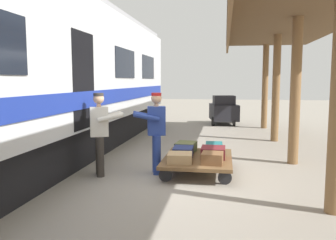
{
  "coord_description": "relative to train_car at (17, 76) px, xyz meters",
  "views": [
    {
      "loc": [
        -0.69,
        6.93,
        1.95
      ],
      "look_at": [
        0.45,
        -0.11,
        1.15
      ],
      "focal_mm": 37.53,
      "sensor_mm": 36.0,
      "label": 1
    }
  ],
  "objects": [
    {
      "name": "porter_in_overalls",
      "position": [
        -2.97,
        -0.19,
        -1.14
      ],
      "size": [
        0.73,
        0.55,
        1.7
      ],
      "color": "navy",
      "rests_on": "ground_plane"
    },
    {
      "name": "baggage_tug",
      "position": [
        -4.35,
        -8.85,
        -1.43
      ],
      "size": [
        1.38,
        1.86,
        1.3
      ],
      "color": "black",
      "rests_on": "ground_plane"
    },
    {
      "name": "porter_by_door",
      "position": [
        -1.88,
        0.15,
        -1.14
      ],
      "size": [
        0.74,
        0.6,
        1.7
      ],
      "color": "#332D28",
      "rests_on": "ground_plane"
    },
    {
      "name": "suitcase_tan_vintage",
      "position": [
        -3.53,
        0.13,
        -1.63
      ],
      "size": [
        0.52,
        0.53,
        0.19
      ],
      "primitive_type": "cube",
      "rotation": [
        0.0,
        0.0,
        0.08
      ],
      "color": "tan",
      "rests_on": "luggage_cart"
    },
    {
      "name": "suitcase_olive_duffel",
      "position": [
        -3.53,
        -0.96,
        -1.62
      ],
      "size": [
        0.49,
        0.58,
        0.21
      ],
      "primitive_type": "cube",
      "rotation": [
        0.0,
        0.0,
        -0.11
      ],
      "color": "brown",
      "rests_on": "luggage_cart"
    },
    {
      "name": "suitcase_brown_leather",
      "position": [
        -4.16,
        0.13,
        -1.62
      ],
      "size": [
        0.43,
        0.48,
        0.22
      ],
      "primitive_type": "cube",
      "rotation": [
        0.0,
        0.0,
        -0.05
      ],
      "color": "brown",
      "rests_on": "luggage_cart"
    },
    {
      "name": "ground_plane",
      "position": [
        -3.7,
        0.0,
        -2.06
      ],
      "size": [
        60.0,
        60.0,
        0.0
      ],
      "primitive_type": "plane",
      "color": "gray"
    },
    {
      "name": "suitcase_navy_fabric",
      "position": [
        -3.53,
        -0.41,
        -1.62
      ],
      "size": [
        0.43,
        0.58,
        0.21
      ],
      "primitive_type": "cube",
      "rotation": [
        0.0,
        0.0,
        0.03
      ],
      "color": "navy",
      "rests_on": "luggage_cart"
    },
    {
      "name": "suitcase_maroon_trunk",
      "position": [
        -4.16,
        -0.41,
        -1.61
      ],
      "size": [
        0.5,
        0.56,
        0.22
      ],
      "primitive_type": "cube",
      "rotation": [
        0.0,
        0.0,
        -0.01
      ],
      "color": "maroon",
      "rests_on": "luggage_cart"
    },
    {
      "name": "platform_canopy",
      "position": [
        -5.94,
        0.0,
        1.2
      ],
      "size": [
        3.2,
        16.58,
        3.56
      ],
      "color": "brown",
      "rests_on": "ground_plane"
    },
    {
      "name": "suitcase_teal_softside",
      "position": [
        -4.16,
        -0.96,
        -1.62
      ],
      "size": [
        0.39,
        0.52,
        0.21
      ],
      "primitive_type": "cube",
      "rotation": [
        0.0,
        0.0,
        0.03
      ],
      "color": "#1E666B",
      "rests_on": "luggage_cart"
    },
    {
      "name": "luggage_cart",
      "position": [
        -3.84,
        -0.41,
        -1.77
      ],
      "size": [
        1.42,
        1.99,
        0.33
      ],
      "color": "brown",
      "rests_on": "ground_plane"
    },
    {
      "name": "train_car",
      "position": [
        0.0,
        0.0,
        0.0
      ],
      "size": [
        3.03,
        17.71,
        4.0
      ],
      "color": "silver",
      "rests_on": "ground_plane"
    }
  ]
}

